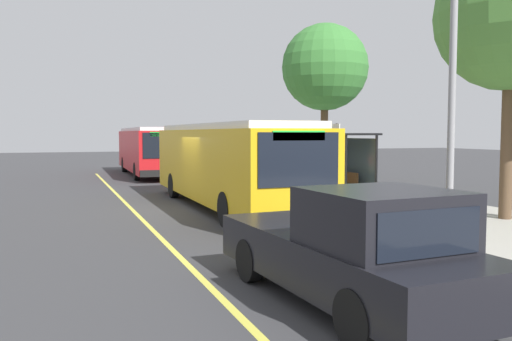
{
  "coord_description": "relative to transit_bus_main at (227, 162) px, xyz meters",
  "views": [
    {
      "loc": [
        18.1,
        -4.62,
        2.64
      ],
      "look_at": [
        1.6,
        1.54,
        1.4
      ],
      "focal_mm": 37.73,
      "sensor_mm": 36.0,
      "label": 1
    }
  ],
  "objects": [
    {
      "name": "street_tree_near_shelter",
      "position": [
        6.0,
        6.57,
        4.34
      ],
      "size": [
        4.3,
        4.3,
        7.98
      ],
      "color": "brown",
      "rests_on": "sidewalk_curb"
    },
    {
      "name": "utility_pole",
      "position": [
        8.31,
        2.6,
        1.73
      ],
      "size": [
        0.16,
        0.16,
        6.4
      ],
      "primitive_type": "cylinder",
      "color": "gray",
      "rests_on": "sidewalk_curb"
    },
    {
      "name": "route_sign_post",
      "position": [
        2.72,
        2.82,
        0.34
      ],
      "size": [
        0.44,
        0.08,
        2.8
      ],
      "color": "#333338",
      "rests_on": "sidewalk_curb"
    },
    {
      "name": "lane_stripe_center",
      "position": [
        -0.13,
        -3.21,
        -1.61
      ],
      "size": [
        36.0,
        0.14,
        0.01
      ],
      "primitive_type": "cube",
      "color": "#E0D64C",
      "rests_on": "ground_plane"
    },
    {
      "name": "pickup_truck",
      "position": [
        10.94,
        -1.44,
        -0.76
      ],
      "size": [
        5.51,
        2.33,
        1.85
      ],
      "color": "black",
      "rests_on": "ground_plane"
    },
    {
      "name": "pedestrian_commuter",
      "position": [
        -0.36,
        3.99,
        -0.5
      ],
      "size": [
        0.24,
        0.4,
        1.69
      ],
      "color": "#282D47",
      "rests_on": "sidewalk_curb"
    },
    {
      "name": "waiting_bench",
      "position": [
        -0.63,
        5.02,
        -0.99
      ],
      "size": [
        1.6,
        0.48,
        0.95
      ],
      "color": "brown",
      "rests_on": "sidewalk_curb"
    },
    {
      "name": "transit_bus_second",
      "position": [
        -15.72,
        -0.21,
        -0.0
      ],
      "size": [
        11.58,
        2.82,
        2.95
      ],
      "color": "red",
      "rests_on": "ground_plane"
    },
    {
      "name": "ground_plane",
      "position": [
        -0.13,
        -1.01,
        -1.62
      ],
      "size": [
        120.0,
        120.0,
        0.0
      ],
      "primitive_type": "plane",
      "color": "#38383A"
    },
    {
      "name": "sidewalk_curb",
      "position": [
        -0.13,
        4.99,
        -1.54
      ],
      "size": [
        44.0,
        6.4,
        0.15
      ],
      "primitive_type": "cube",
      "color": "#A8A399",
      "rests_on": "ground_plane"
    },
    {
      "name": "street_tree_upstreet",
      "position": [
        -5.3,
        6.59,
        4.14
      ],
      "size": [
        4.15,
        4.15,
        7.72
      ],
      "color": "brown",
      "rests_on": "sidewalk_curb"
    },
    {
      "name": "transit_bus_main",
      "position": [
        0.0,
        0.0,
        0.0
      ],
      "size": [
        12.05,
        2.63,
        2.95
      ],
      "color": "gold",
      "rests_on": "ground_plane"
    },
    {
      "name": "bus_shelter",
      "position": [
        -0.65,
        5.07,
        0.3
      ],
      "size": [
        2.9,
        1.6,
        2.48
      ],
      "color": "#333338",
      "rests_on": "sidewalk_curb"
    }
  ]
}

